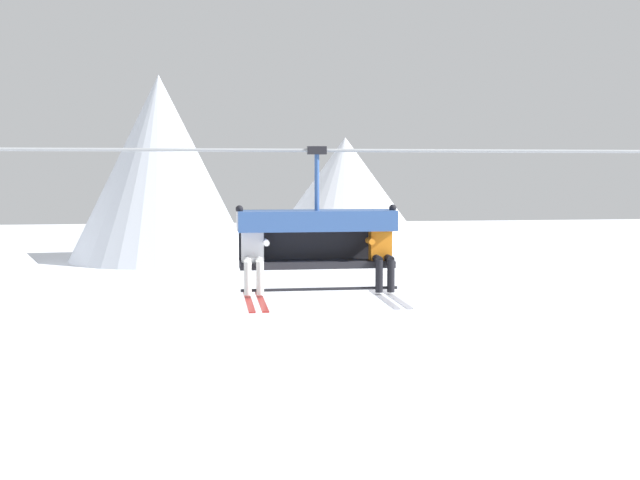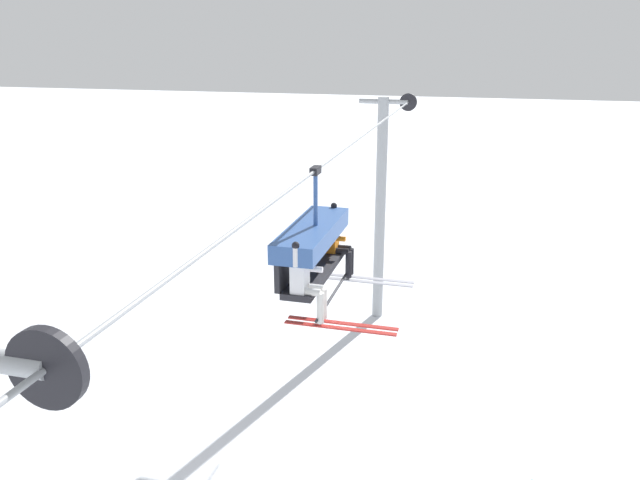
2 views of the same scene
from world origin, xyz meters
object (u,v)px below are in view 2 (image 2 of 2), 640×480
(lift_tower_far, at_px, (381,206))
(chairlift_chair, at_px, (311,242))
(skier_white, at_px, (308,280))
(skier_orange, at_px, (338,241))

(lift_tower_far, xyz_separation_m, chairlift_chair, (-11.21, -0.71, 2.30))
(lift_tower_far, height_order, skier_white, lift_tower_far)
(lift_tower_far, relative_size, chairlift_chair, 3.35)
(chairlift_chair, height_order, skier_white, chairlift_chair)
(skier_orange, bearing_deg, skier_white, 180.00)
(lift_tower_far, bearing_deg, skier_white, -175.67)
(lift_tower_far, xyz_separation_m, skier_orange, (-10.25, -0.92, 2.03))
(chairlift_chair, distance_m, skier_white, 1.02)
(chairlift_chair, bearing_deg, skier_orange, -12.55)
(skier_white, bearing_deg, chairlift_chair, 12.55)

